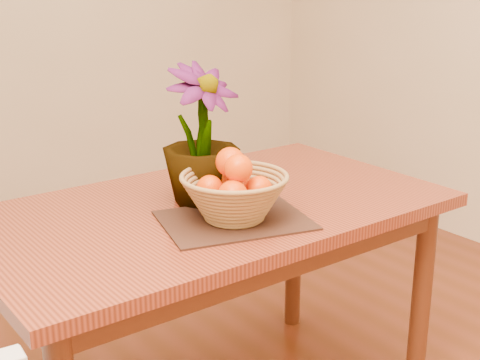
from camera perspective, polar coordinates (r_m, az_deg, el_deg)
table at (r=2.03m, az=-2.43°, el=-4.39°), size 1.40×0.80×0.75m
placemat at (r=1.86m, az=-0.48°, el=-3.45°), size 0.46×0.39×0.01m
wicker_basket at (r=1.84m, az=-0.49°, el=-1.60°), size 0.30×0.30×0.12m
orange_pile at (r=1.82m, az=-0.50°, el=-0.10°), size 0.18×0.19×0.15m
potted_plant at (r=1.96m, az=-3.35°, el=3.86°), size 0.27×0.27×0.41m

